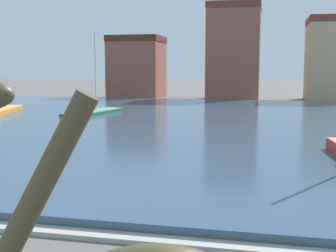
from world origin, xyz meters
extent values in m
cube|color=#334C60|center=(0.00, 30.43, 0.17)|extent=(83.31, 42.63, 0.34)
cube|color=#ADA89E|center=(0.00, 8.87, 0.06)|extent=(83.31, 0.50, 0.12)
cylinder|color=#4C4228|center=(3.45, 2.54, 3.09)|extent=(1.02, 0.49, 1.63)
cube|color=#236B42|center=(-8.55, 32.90, 0.28)|extent=(3.13, 6.59, 0.55)
ellipsoid|color=#236B42|center=(-7.93, 35.85, 0.28)|extent=(2.10, 2.52, 0.52)
cube|color=gray|center=(-8.55, 32.90, 0.58)|extent=(3.07, 6.46, 0.06)
cylinder|color=silver|center=(-8.45, 33.37, 3.74)|extent=(0.12, 0.12, 6.37)
cylinder|color=silver|center=(-8.68, 32.28, 1.45)|extent=(0.54, 2.19, 0.08)
ellipsoid|color=orange|center=(-17.38, 35.04, 0.34)|extent=(2.47, 2.86, 0.64)
cube|color=#8E5142|center=(-11.90, 56.74, 3.71)|extent=(6.73, 6.19, 7.41)
cube|color=#51281E|center=(-11.90, 56.74, 7.81)|extent=(6.87, 6.31, 0.80)
cube|color=#8E5142|center=(0.96, 56.69, 5.61)|extent=(6.46, 6.20, 11.23)
cube|color=brown|center=(0.96, 56.69, 11.63)|extent=(6.59, 6.33, 0.80)
cube|color=tan|center=(12.90, 56.84, 4.64)|extent=(6.03, 7.54, 9.28)
cube|color=brown|center=(12.90, 56.84, 9.68)|extent=(6.15, 7.69, 0.80)
camera|label=1|loc=(5.28, -0.75, 4.08)|focal=47.38mm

